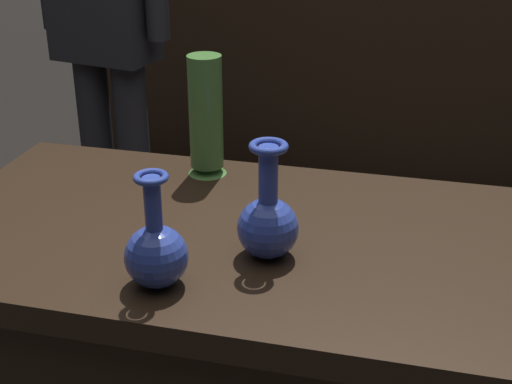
# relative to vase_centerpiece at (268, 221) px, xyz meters

# --- Properties ---
(back_display_shelf) EXTENTS (2.60, 0.40, 0.99)m
(back_display_shelf) POSITION_rel_vase_centerpiece_xyz_m (-0.06, 2.28, -0.37)
(back_display_shelf) COLOR black
(back_display_shelf) RESTS_ON ground_plane
(vase_centerpiece) EXTENTS (0.11, 0.11, 0.21)m
(vase_centerpiece) POSITION_rel_vase_centerpiece_xyz_m (0.00, 0.00, 0.00)
(vase_centerpiece) COLOR #2D429E
(vase_centerpiece) RESTS_ON display_plinth
(vase_tall_behind) EXTENTS (0.08, 0.08, 0.26)m
(vase_tall_behind) POSITION_rel_vase_centerpiece_xyz_m (-0.21, 0.32, 0.06)
(vase_tall_behind) COLOR #477A38
(vase_tall_behind) RESTS_ON display_plinth
(vase_left_accent) EXTENTS (0.10, 0.10, 0.19)m
(vase_left_accent) POSITION_rel_vase_centerpiece_xyz_m (-0.15, -0.13, -0.01)
(vase_left_accent) COLOR #2D429E
(vase_left_accent) RESTS_ON display_plinth
(visitor_near_left) EXTENTS (0.46, 0.24, 1.69)m
(visitor_near_left) POSITION_rel_vase_centerpiece_xyz_m (-0.78, 1.04, 0.13)
(visitor_near_left) COLOR #232328
(visitor_near_left) RESTS_ON ground_plane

